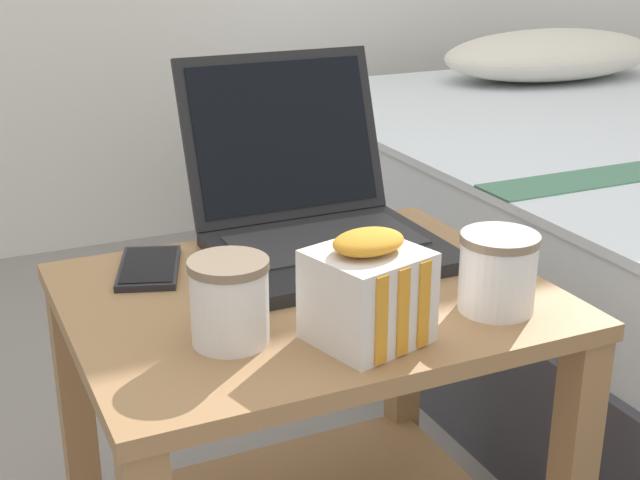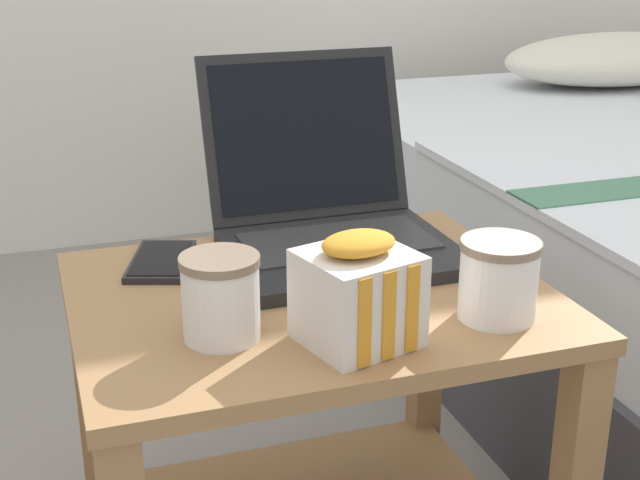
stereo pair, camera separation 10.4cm
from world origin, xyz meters
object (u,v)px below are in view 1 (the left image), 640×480
Objects in this scene: mug_front_right at (498,267)px; cell_phone at (149,267)px; mug_front_left at (230,296)px; laptop at (315,211)px; snack_bag at (368,292)px.

mug_front_right is 0.79× the size of cell_phone.
mug_front_right is at bearing -9.20° from mug_front_left.
laptop reaches higher than cell_phone.
cell_phone is at bearing 119.56° from snack_bag.
mug_front_left reaches higher than cell_phone.
cell_phone is (-0.34, 0.29, -0.05)m from mug_front_right.
snack_bag is at bearing -177.04° from mug_front_right.
laptop is 2.77× the size of mug_front_left.
mug_front_right is (0.31, -0.05, -0.00)m from mug_front_left.
laptop is 2.73× the size of mug_front_right.
mug_front_right is at bearing 2.96° from snack_bag.
laptop reaches higher than mug_front_right.
laptop is 0.31m from mug_front_left.
mug_front_right is at bearing -69.27° from laptop.
mug_front_right is 0.90× the size of snack_bag.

